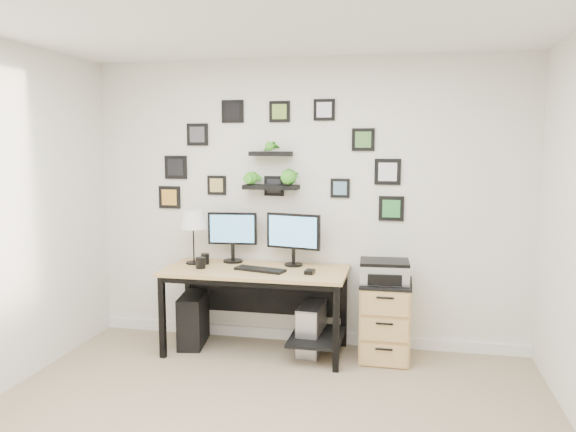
% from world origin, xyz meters
% --- Properties ---
extents(room, '(4.00, 4.00, 4.00)m').
position_xyz_m(room, '(0.00, 1.98, 0.05)').
color(room, tan).
rests_on(room, ground).
extents(desk, '(1.60, 0.70, 0.75)m').
position_xyz_m(desk, '(-0.34, 1.67, 0.63)').
color(desk, tan).
rests_on(desk, ground).
extents(monitor_left, '(0.45, 0.19, 0.46)m').
position_xyz_m(monitor_left, '(-0.66, 1.87, 1.02)').
color(monitor_left, black).
rests_on(monitor_left, desk).
extents(monitor_right, '(0.50, 0.19, 0.47)m').
position_xyz_m(monitor_right, '(-0.08, 1.83, 1.03)').
color(monitor_right, black).
rests_on(monitor_right, desk).
extents(keyboard, '(0.47, 0.25, 0.02)m').
position_xyz_m(keyboard, '(-0.32, 1.57, 0.76)').
color(keyboard, black).
rests_on(keyboard, desk).
extents(mouse, '(0.08, 0.12, 0.03)m').
position_xyz_m(mouse, '(0.12, 1.55, 0.77)').
color(mouse, black).
rests_on(mouse, desk).
extents(table_lamp, '(0.24, 0.24, 0.49)m').
position_xyz_m(table_lamp, '(-0.99, 1.74, 1.15)').
color(table_lamp, black).
rests_on(table_lamp, desk).
extents(mug, '(0.09, 0.09, 0.10)m').
position_xyz_m(mug, '(-0.86, 1.56, 0.80)').
color(mug, black).
rests_on(mug, desk).
extents(pen_cup, '(0.08, 0.08, 0.10)m').
position_xyz_m(pen_cup, '(-0.88, 1.73, 0.80)').
color(pen_cup, black).
rests_on(pen_cup, desk).
extents(pc_tower_black, '(0.28, 0.49, 0.47)m').
position_xyz_m(pc_tower_black, '(-0.99, 1.70, 0.23)').
color(pc_tower_black, black).
rests_on(pc_tower_black, ground).
extents(pc_tower_grey, '(0.21, 0.44, 0.43)m').
position_xyz_m(pc_tower_grey, '(0.11, 1.71, 0.22)').
color(pc_tower_grey, gray).
rests_on(pc_tower_grey, ground).
extents(file_cabinet, '(0.43, 0.53, 0.67)m').
position_xyz_m(file_cabinet, '(0.75, 1.72, 0.34)').
color(file_cabinet, tan).
rests_on(file_cabinet, ground).
extents(printer, '(0.43, 0.35, 0.19)m').
position_xyz_m(printer, '(0.73, 1.70, 0.76)').
color(printer, silver).
rests_on(printer, file_cabinet).
extents(wall_decor, '(2.31, 0.18, 1.08)m').
position_xyz_m(wall_decor, '(-0.28, 1.93, 1.66)').
color(wall_decor, black).
rests_on(wall_decor, ground).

